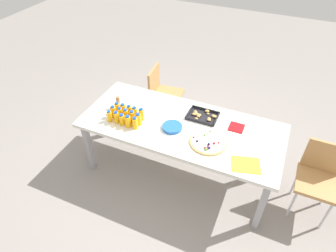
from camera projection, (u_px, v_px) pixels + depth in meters
name	position (u px, v px, depth m)	size (l,w,h in m)	color
ground_plane	(179.00, 171.00, 3.56)	(12.00, 12.00, 0.00)	gray
party_table	(181.00, 129.00, 3.12)	(2.13, 0.92, 0.74)	silver
chair_far_left	(162.00, 91.00, 3.99)	(0.44, 0.44, 0.83)	#B7844C
chair_end	(319.00, 175.00, 2.87)	(0.41, 0.41, 0.83)	#B7844C
juice_bottle_0	(110.00, 116.00, 3.09)	(0.05, 0.05, 0.13)	#F9AC14
juice_bottle_1	(117.00, 117.00, 3.07)	(0.06, 0.06, 0.14)	#FAAE14
juice_bottle_2	(122.00, 120.00, 3.04)	(0.06, 0.06, 0.13)	#F9AF14
juice_bottle_3	(128.00, 121.00, 3.02)	(0.06, 0.06, 0.14)	#FAAE14
juice_bottle_4	(135.00, 123.00, 3.00)	(0.06, 0.06, 0.14)	#FAAC14
juice_bottle_5	(113.00, 112.00, 3.14)	(0.06, 0.06, 0.14)	#F8AD14
juice_bottle_6	(120.00, 113.00, 3.12)	(0.05, 0.05, 0.14)	#F9AE14
juice_bottle_7	(126.00, 115.00, 3.10)	(0.06, 0.06, 0.14)	#FAAB14
juice_bottle_8	(132.00, 117.00, 3.06)	(0.05, 0.05, 0.15)	#FAAD14
juice_bottle_9	(138.00, 119.00, 3.04)	(0.06, 0.06, 0.14)	#FAAC14
juice_bottle_10	(117.00, 108.00, 3.19)	(0.06, 0.06, 0.14)	#F9AE14
juice_bottle_11	(123.00, 110.00, 3.16)	(0.06, 0.06, 0.15)	#F9AC14
juice_bottle_12	(129.00, 111.00, 3.14)	(0.05, 0.05, 0.15)	#F9AB14
juice_bottle_13	(135.00, 113.00, 3.12)	(0.06, 0.06, 0.15)	#FAAC14
juice_bottle_14	(141.00, 114.00, 3.10)	(0.06, 0.06, 0.15)	#F9AE14
fruit_pizza	(208.00, 142.00, 2.86)	(0.37, 0.37, 0.05)	tan
snack_tray	(203.00, 116.00, 3.17)	(0.32, 0.24, 0.04)	black
plate_stack	(172.00, 127.00, 3.02)	(0.21, 0.21, 0.03)	blue
napkin_stack	(236.00, 127.00, 3.04)	(0.15, 0.15, 0.01)	red
cardboard_tube	(118.00, 102.00, 3.26)	(0.04, 0.04, 0.15)	#9E7A56
paper_folder	(246.00, 165.00, 2.64)	(0.26, 0.20, 0.01)	yellow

